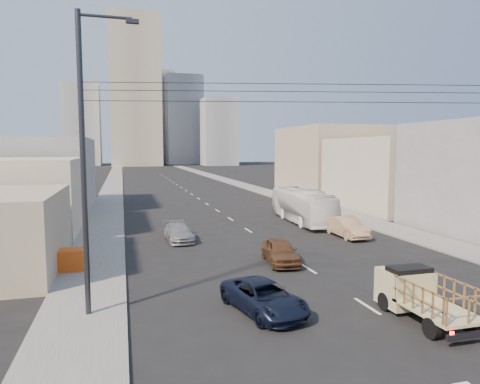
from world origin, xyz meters
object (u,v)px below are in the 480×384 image
navy_pickup (264,297)px  sedan_brown (280,251)px  sedan_grey (179,232)px  crate_stack (69,260)px  city_bus (302,206)px  flatbed_pickup (423,292)px  sedan_tan (347,227)px  streetlamp_left (86,157)px

navy_pickup → sedan_brown: bearing=51.5°
sedan_grey → crate_stack: (-6.86, -6.43, 0.05)m
city_bus → navy_pickup: bearing=-114.6°
flatbed_pickup → city_bus: 22.84m
flatbed_pickup → sedan_tan: size_ratio=0.95×
city_bus → sedan_grey: city_bus is taller
flatbed_pickup → sedan_tan: 16.10m
city_bus → streetlamp_left: size_ratio=0.92×
sedan_tan → crate_stack: 20.03m
flatbed_pickup → crate_stack: flatbed_pickup is taller
flatbed_pickup → crate_stack: (-14.30, 10.79, -0.40)m
flatbed_pickup → sedan_grey: size_ratio=1.01×
sedan_tan → flatbed_pickup: bearing=-108.7°
sedan_brown → sedan_tan: 9.60m
crate_stack → city_bus: bearing=31.4°
city_bus → flatbed_pickup: bearing=-98.7°
sedan_tan → streetlamp_left: bearing=-147.3°
city_bus → crate_stack: size_ratio=6.12×
sedan_tan → crate_stack: bearing=-166.9°
city_bus → sedan_tan: city_bus is taller
navy_pickup → sedan_grey: size_ratio=1.05×
navy_pickup → sedan_brown: (3.40, 7.04, 0.08)m
sedan_brown → crate_stack: size_ratio=2.35×
navy_pickup → sedan_tan: 16.94m
sedan_brown → sedan_tan: (7.65, 5.80, 0.05)m
sedan_tan → streetlamp_left: size_ratio=0.39×
sedan_tan → crate_stack: sedan_tan is taller
city_bus → streetlamp_left: streetlamp_left is taller
sedan_tan → sedan_grey: bearing=171.3°
sedan_grey → flatbed_pickup: bearing=-69.3°
navy_pickup → streetlamp_left: (-6.87, 1.45, 5.80)m
sedan_tan → crate_stack: (-19.53, -4.43, -0.08)m
sedan_brown → streetlamp_left: size_ratio=0.35×
sedan_brown → sedan_grey: (-5.02, 7.80, -0.09)m
flatbed_pickup → streetlamp_left: size_ratio=0.37×
sedan_brown → sedan_grey: sedan_brown is taller
flatbed_pickup → sedan_brown: 9.73m
streetlamp_left → city_bus: bearing=46.8°
flatbed_pickup → navy_pickup: flatbed_pickup is taller
navy_pickup → city_bus: size_ratio=0.42×
sedan_brown → streetlamp_left: bearing=-144.3°
flatbed_pickup → sedan_brown: flatbed_pickup is taller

